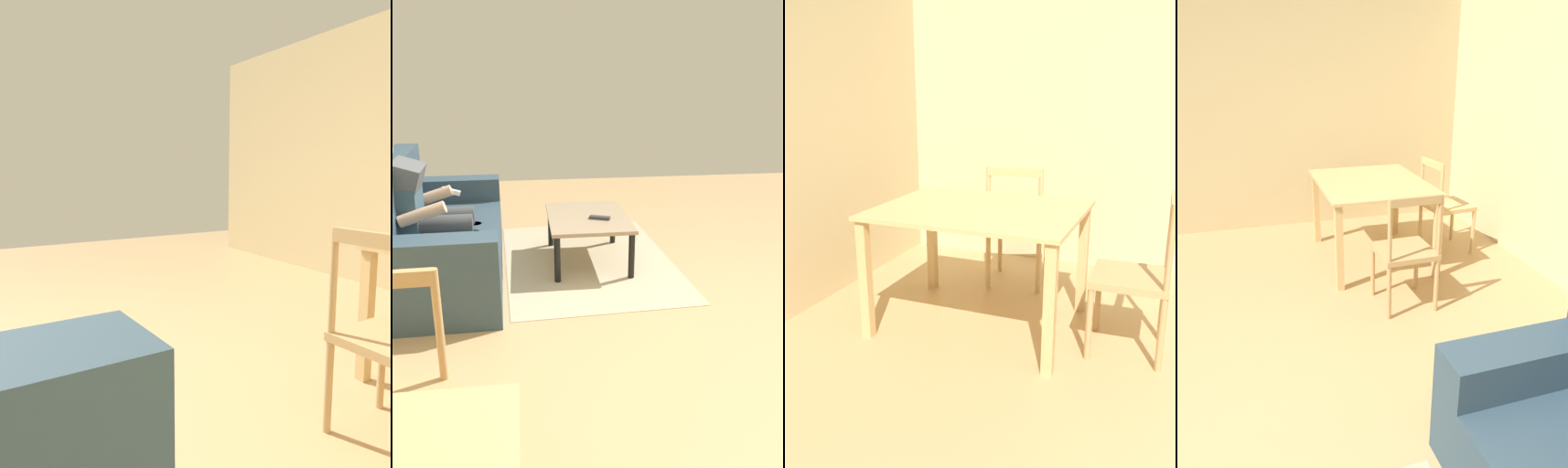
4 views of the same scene
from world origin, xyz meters
The scene contains 3 objects.
dining_table centered at (-2.19, 1.43, 0.65)m, with size 1.23×0.96×0.77m.
dining_chair_near_wall centered at (-2.18, 2.18, 0.46)m, with size 0.46×0.46×0.92m.
dining_chair_facing_couch centered at (-1.24, 1.43, 0.45)m, with size 0.44×0.44×0.93m.
Camera 3 is at (-1.04, -1.39, 1.50)m, focal length 39.38 mm.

